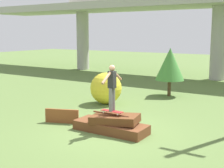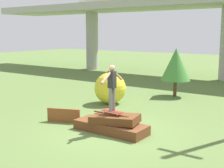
{
  "view_description": "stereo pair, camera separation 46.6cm",
  "coord_description": "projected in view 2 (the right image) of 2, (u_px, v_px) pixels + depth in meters",
  "views": [
    {
      "loc": [
        5.5,
        -8.6,
        3.34
      ],
      "look_at": [
        0.05,
        -0.0,
        1.66
      ],
      "focal_mm": 50.0,
      "sensor_mm": 36.0,
      "label": 1
    },
    {
      "loc": [
        5.89,
        -8.34,
        3.34
      ],
      "look_at": [
        0.05,
        -0.0,
        1.66
      ],
      "focal_mm": 50.0,
      "sensor_mm": 36.0,
      "label": 2
    }
  ],
  "objects": [
    {
      "name": "scrap_plank_loose",
      "position": [
        64.0,
        115.0,
        11.7
      ],
      "size": [
        1.23,
        0.54,
        0.53
      ],
      "color": "brown",
      "rests_on": "ground_plane"
    },
    {
      "name": "bush_yellow_flowering",
      "position": [
        110.0,
        88.0,
        14.72
      ],
      "size": [
        1.49,
        1.49,
        1.49
      ],
      "color": "gold",
      "rests_on": "ground_plane"
    },
    {
      "name": "scrap_pile",
      "position": [
        112.0,
        125.0,
        10.57
      ],
      "size": [
        2.56,
        1.16,
        0.65
      ],
      "color": "brown",
      "rests_on": "ground_plane"
    },
    {
      "name": "skateboard",
      "position": [
        112.0,
        111.0,
        10.47
      ],
      "size": [
        0.81,
        0.23,
        0.09
      ],
      "color": "maroon",
      "rests_on": "scrap_pile"
    },
    {
      "name": "tree_behind_left",
      "position": [
        176.0,
        64.0,
        16.25
      ],
      "size": [
        1.53,
        1.53,
        2.55
      ],
      "color": "#4C3823",
      "rests_on": "ground_plane"
    },
    {
      "name": "skater",
      "position": [
        112.0,
        85.0,
        10.32
      ],
      "size": [
        0.22,
        1.18,
        1.55
      ],
      "color": "slate",
      "rests_on": "skateboard"
    },
    {
      "name": "ground_plane",
      "position": [
        111.0,
        132.0,
        10.62
      ],
      "size": [
        80.0,
        80.0,
        0.0
      ],
      "primitive_type": "plane",
      "color": "#567038"
    }
  ]
}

